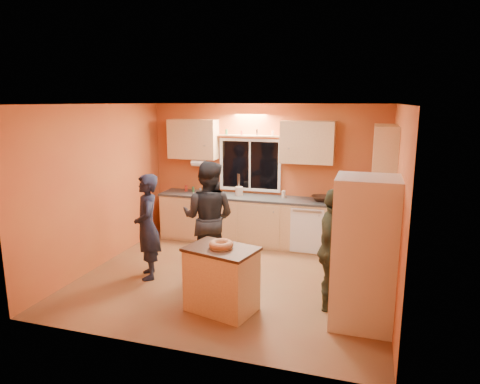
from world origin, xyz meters
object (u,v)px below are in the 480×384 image
(refrigerator, at_px, (364,252))
(person_right, at_px, (332,250))
(island, at_px, (222,279))
(person_center, at_px, (208,218))
(person_left, at_px, (147,227))

(refrigerator, bearing_deg, person_right, 145.37)
(island, bearing_deg, person_center, 132.56)
(refrigerator, xyz_separation_m, person_center, (-2.34, 0.95, -0.02))
(person_center, distance_m, person_right, 2.06)
(person_center, xyz_separation_m, person_right, (1.95, -0.68, -0.09))
(island, height_order, person_center, person_center)
(island, height_order, person_left, person_left)
(island, bearing_deg, person_left, 168.58)
(refrigerator, height_order, person_right, refrigerator)
(person_right, bearing_deg, refrigerator, -122.75)
(island, height_order, person_right, person_right)
(person_left, bearing_deg, refrigerator, 50.74)
(refrigerator, relative_size, island, 1.83)
(person_left, bearing_deg, island, 34.06)
(island, bearing_deg, refrigerator, 20.40)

